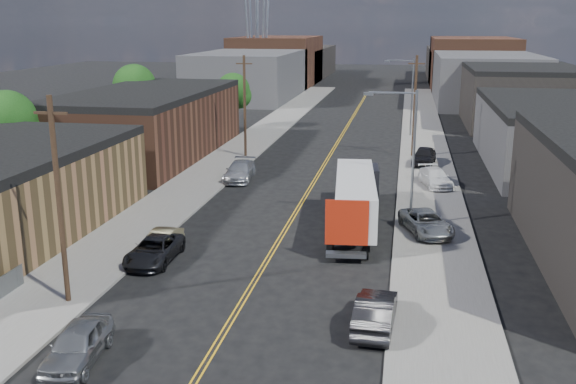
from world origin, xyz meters
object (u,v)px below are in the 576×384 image
at_px(car_left_b, 162,241).
at_px(car_right_lot_b, 435,177).
at_px(car_right_oncoming, 375,312).
at_px(car_right_lot_a, 426,222).
at_px(car_left_a, 78,344).
at_px(car_left_d, 240,171).
at_px(semi_truck, 357,196).
at_px(car_right_lot_c, 424,156).
at_px(car_left_c, 154,250).

xyz_separation_m(car_left_b, car_right_lot_b, (16.38, 18.39, 0.21)).
bearing_deg(car_right_oncoming, car_right_lot_a, -97.62).
height_order(car_left_a, car_left_d, car_left_d).
height_order(semi_truck, car_left_b, semi_truck).
distance_m(car_left_d, car_right_lot_c, 17.73).
relative_size(car_left_d, car_right_lot_c, 1.14).
xyz_separation_m(semi_truck, car_left_b, (-10.86, -7.01, -1.45)).
bearing_deg(car_left_a, car_right_lot_b, 57.91).
bearing_deg(car_right_lot_c, car_right_lot_b, -76.29).
relative_size(car_right_lot_b, car_right_lot_c, 1.01).
bearing_deg(car_right_lot_c, car_right_lot_a, -82.20).
bearing_deg(car_left_b, car_left_d, 92.01).
xyz_separation_m(car_left_c, car_right_lot_b, (16.19, 20.00, 0.15)).
bearing_deg(car_right_lot_c, car_right_oncoming, -86.11).
distance_m(car_left_a, car_right_lot_a, 23.21).
bearing_deg(car_right_oncoming, car_left_d, -60.46).
xyz_separation_m(semi_truck, car_left_d, (-10.79, 11.01, -1.31)).
bearing_deg(car_right_lot_a, semi_truck, 147.23).
distance_m(semi_truck, car_right_lot_b, 12.71).
relative_size(car_left_c, car_right_lot_a, 0.98).
relative_size(car_left_a, car_right_lot_c, 0.95).
bearing_deg(car_right_lot_b, car_left_c, -143.32).
bearing_deg(semi_truck, car_right_lot_a, -18.96).
relative_size(semi_truck, car_right_lot_b, 2.99).
relative_size(semi_truck, car_right_lot_a, 2.83).
distance_m(car_left_a, car_left_c, 11.07).
height_order(car_left_a, car_right_lot_a, car_right_lot_a).
relative_size(car_left_c, car_right_oncoming, 1.05).
relative_size(semi_truck, car_left_b, 3.69).
bearing_deg(car_left_c, car_right_lot_c, 60.06).
relative_size(semi_truck, car_left_d, 2.64).
xyz_separation_m(semi_truck, car_left_a, (-9.46, -19.62, -1.32)).
distance_m(semi_truck, car_right_lot_c, 20.07).
bearing_deg(car_left_c, car_left_b, 95.84).
bearing_deg(semi_truck, car_left_d, 129.11).
bearing_deg(semi_truck, car_left_b, -152.47).
relative_size(car_left_a, car_right_lot_b, 0.94).
bearing_deg(car_left_d, car_right_lot_b, -2.26).
bearing_deg(car_right_lot_b, car_left_a, -130.13).
bearing_deg(car_right_lot_a, car_right_oncoming, -119.68).
height_order(semi_truck, car_right_lot_b, semi_truck).
xyz_separation_m(car_right_lot_b, car_right_lot_c, (-0.72, 8.07, 0.12)).
height_order(car_right_oncoming, car_right_lot_a, car_right_oncoming).
distance_m(car_right_oncoming, car_right_lot_b, 26.17).
bearing_deg(car_right_lot_c, car_left_d, -142.99).
xyz_separation_m(car_left_c, car_right_oncoming, (12.67, -5.94, 0.09)).
distance_m(semi_truck, car_right_lot_a, 4.81).
relative_size(car_left_a, car_right_lot_a, 0.90).
xyz_separation_m(semi_truck, car_right_lot_a, (4.52, -1.10, -1.24)).
height_order(car_left_d, car_right_oncoming, car_left_d).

